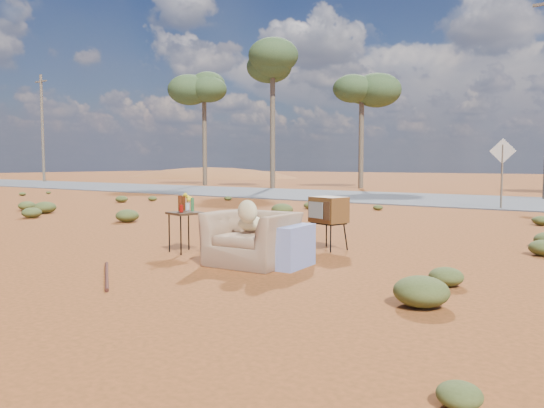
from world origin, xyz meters
The scene contains 13 objects.
ground centered at (0.00, 0.00, 0.00)m, with size 140.00×140.00×0.00m, color #99471E.
highway centered at (0.00, 15.00, 0.02)m, with size 140.00×7.00×0.04m, color #565659.
dirt_mound centered at (-30.00, 34.00, 0.00)m, with size 26.00×18.00×2.00m, color #945223.
armchair centered at (0.64, 0.45, 0.47)m, with size 1.38×0.94×1.00m.
tv_unit centered at (0.81, 2.18, 0.65)m, with size 0.64×0.58×0.88m.
side_table centered at (-0.98, 0.66, 0.67)m, with size 0.55×0.55×0.92m.
rusty_bar centered at (-0.46, -1.29, 0.02)m, with size 0.04×0.04×1.67m, color #461A12.
road_sign centered at (1.50, 12.00, 1.50)m, with size 0.78×0.06×2.19m.
eucalyptus_far_left centered at (-18.00, 20.00, 5.94)m, with size 3.20×3.20×7.10m.
eucalyptus_left centered at (-12.00, 19.00, 6.92)m, with size 3.20×3.20×8.10m.
eucalyptus_near_left centered at (-8.00, 22.00, 5.45)m, with size 3.20×3.20×6.60m.
utility_pole_west centered at (-32.00, 17.50, 4.15)m, with size 1.40×0.20×8.00m.
scrub_patch centered at (-0.82, 4.41, 0.14)m, with size 17.49×8.07×0.33m.
Camera 1 is at (5.02, -5.51, 1.44)m, focal length 35.00 mm.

